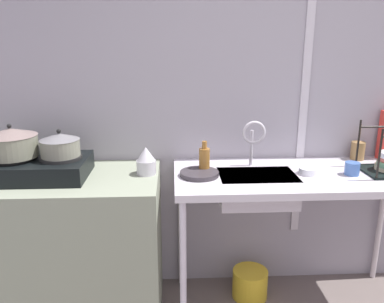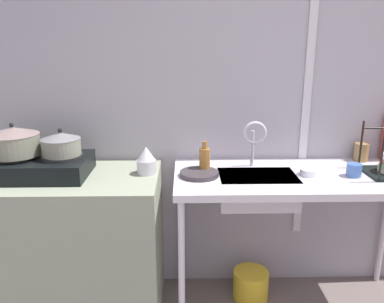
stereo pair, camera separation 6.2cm
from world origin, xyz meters
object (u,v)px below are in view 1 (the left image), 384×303
at_px(pot_on_left_burner, 11,142).
at_px(pot_on_right_burner, 60,145).
at_px(sink_basin, 257,188).
at_px(faucet, 253,136).
at_px(percolator, 146,161).
at_px(bottle_by_sink, 204,160).
at_px(small_bowl_on_drainboard, 309,171).
at_px(bucket_on_floor, 250,283).
at_px(utensil_jar, 358,150).
at_px(cup_by_rack, 352,169).
at_px(stove, 38,167).
at_px(frying_pan, 199,174).

bearing_deg(pot_on_left_burner, pot_on_right_burner, 0.00).
height_order(sink_basin, faucet, faucet).
distance_m(percolator, bottle_by_sink, 0.33).
relative_size(small_bowl_on_drainboard, bottle_by_sink, 0.61).
bearing_deg(faucet, bucket_on_floor, -33.09).
bearing_deg(pot_on_right_burner, sink_basin, -0.89).
height_order(percolator, sink_basin, percolator).
bearing_deg(utensil_jar, cup_by_rack, -119.87).
relative_size(pot_on_right_burner, small_bowl_on_drainboard, 1.91).
bearing_deg(stove, sink_basin, -0.80).
height_order(stove, frying_pan, stove).
bearing_deg(cup_by_rack, bottle_by_sink, 173.90).
relative_size(percolator, faucet, 0.56).
distance_m(frying_pan, small_bowl_on_drainboard, 0.63).
bearing_deg(percolator, utensil_jar, 9.54).
height_order(pot_on_left_burner, bottle_by_sink, pot_on_left_burner).
bearing_deg(cup_by_rack, faucet, 163.94).
distance_m(stove, small_bowl_on_drainboard, 1.52).
bearing_deg(stove, bottle_by_sink, 2.67).
height_order(frying_pan, bottle_by_sink, bottle_by_sink).
relative_size(sink_basin, faucet, 1.52).
xyz_separation_m(percolator, frying_pan, (0.30, -0.05, -0.07)).
distance_m(frying_pan, cup_by_rack, 0.87).
bearing_deg(sink_basin, bottle_by_sink, 168.62).
xyz_separation_m(frying_pan, bucket_on_floor, (0.34, 0.12, -0.81)).
relative_size(stove, cup_by_rack, 6.57).
bearing_deg(sink_basin, small_bowl_on_drainboard, -0.38).
height_order(pot_on_right_burner, percolator, pot_on_right_burner).
bearing_deg(sink_basin, pot_on_left_burner, 179.28).
bearing_deg(bucket_on_floor, stove, -175.46).
bearing_deg(pot_on_right_burner, bottle_by_sink, 3.10).
bearing_deg(small_bowl_on_drainboard, pot_on_left_burner, 179.34).
distance_m(sink_basin, utensil_jar, 0.77).
bearing_deg(small_bowl_on_drainboard, frying_pan, -179.65).
bearing_deg(percolator, pot_on_left_burner, -178.02).
bearing_deg(percolator, frying_pan, -9.08).
xyz_separation_m(cup_by_rack, utensil_jar, (0.17, 0.30, 0.02)).
relative_size(percolator, utensil_jar, 0.70).
relative_size(frying_pan, utensil_jar, 0.96).
bearing_deg(stove, frying_pan, -1.47).
height_order(faucet, frying_pan, faucet).
distance_m(pot_on_right_burner, percolator, 0.48).
bearing_deg(percolator, pot_on_right_burner, -176.92).
bearing_deg(faucet, pot_on_right_burner, -174.27).
xyz_separation_m(percolator, faucet, (0.63, 0.08, 0.12)).
height_order(pot_on_left_burner, utensil_jar, pot_on_left_burner).
relative_size(faucet, utensil_jar, 1.26).
xyz_separation_m(faucet, utensil_jar, (0.71, 0.14, -0.14)).
xyz_separation_m(pot_on_left_burner, bottle_by_sink, (1.06, 0.04, -0.13)).
xyz_separation_m(sink_basin, bucket_on_floor, (0.01, 0.12, -0.71)).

